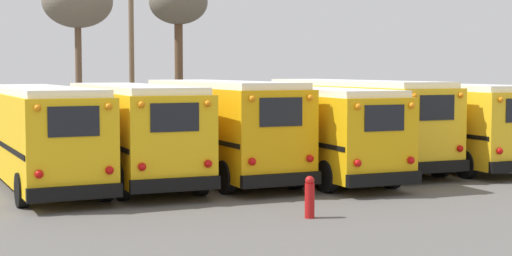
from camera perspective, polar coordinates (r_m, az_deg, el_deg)
name	(u,v)px	position (r m, az deg, el deg)	size (l,w,h in m)	color
ground_plane	(253,173)	(27.35, -0.21, -3.33)	(160.00, 160.00, 0.00)	#5B5956
school_bus_0	(39,132)	(25.16, -15.52, -0.31)	(2.88, 10.30, 3.09)	yellow
school_bus_1	(131,128)	(25.73, -9.11, -0.02)	(2.57, 10.24, 3.12)	yellow
school_bus_2	(220,126)	(26.11, -2.66, 0.18)	(2.76, 9.47, 3.24)	#E5A00C
school_bus_3	(303,127)	(26.94, 3.40, 0.06)	(2.50, 10.61, 3.01)	#EAAA0F
school_bus_4	(352,119)	(29.75, 7.02, 0.65)	(2.48, 10.80, 3.22)	yellow
school_bus_5	(437,121)	(30.22, 13.05, 0.47)	(2.62, 9.37, 3.08)	yellow
utility_pole	(131,48)	(36.89, -9.04, 5.74)	(1.80, 0.24, 8.77)	brown
bare_tree_0	(178,6)	(41.82, -5.67, 8.80)	(3.09, 3.09, 8.31)	brown
bare_tree_1	(77,3)	(43.23, -12.86, 8.86)	(3.74, 3.74, 8.65)	brown
fence_line	(186,130)	(34.49, -5.12, -0.12)	(22.58, 0.06, 1.42)	#939399
fire_hydrant	(310,197)	(19.15, 3.93, -5.02)	(0.24, 0.24, 1.03)	#B21414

